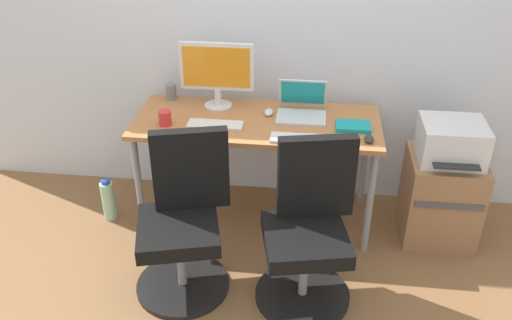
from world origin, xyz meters
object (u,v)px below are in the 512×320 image
side_cabinet (440,197)px  open_laptop (302,107)px  office_chair_left (184,222)px  coffee_mug (165,118)px  water_bottle_on_floor (108,200)px  desktop_monitor (217,71)px  office_chair_right (308,231)px  printer (452,141)px

side_cabinet → open_laptop: open_laptop is taller
office_chair_left → coffee_mug: size_ratio=10.22×
office_chair_left → water_bottle_on_floor: bearing=140.9°
water_bottle_on_floor → coffee_mug: size_ratio=3.37×
office_chair_left → coffee_mug: (-0.22, 0.54, 0.37)m
office_chair_left → water_bottle_on_floor: (-0.67, 0.55, -0.28)m
desktop_monitor → coffee_mug: (-0.27, -0.31, -0.20)m
side_cabinet → coffee_mug: coffee_mug is taller
office_chair_right → coffee_mug: (-0.92, 0.54, 0.37)m
desktop_monitor → open_laptop: 0.59m
printer → water_bottle_on_floor: size_ratio=1.29×
printer → water_bottle_on_floor: printer is taller
desktop_monitor → coffee_mug: bearing=-131.5°
open_laptop → desktop_monitor: bearing=173.0°
water_bottle_on_floor → open_laptop: bearing=10.5°
side_cabinet → water_bottle_on_floor: 2.21m
printer → desktop_monitor: desktop_monitor is taller
office_chair_right → open_laptop: 0.88m
side_cabinet → coffee_mug: bearing=-177.1°
office_chair_right → open_laptop: bearing=96.3°
office_chair_right → coffee_mug: bearing=149.3°
office_chair_right → side_cabinet: (0.83, 0.63, -0.14)m
printer → open_laptop: 0.94m
printer → open_laptop: size_ratio=1.29×
office_chair_left → side_cabinet: bearing=22.6°
water_bottle_on_floor → office_chair_right: bearing=-21.8°
side_cabinet → printer: 0.41m
office_chair_left → open_laptop: open_laptop is taller
side_cabinet → desktop_monitor: (-1.47, 0.22, 0.71)m
water_bottle_on_floor → open_laptop: size_ratio=1.00×
side_cabinet → office_chair_left: bearing=-157.4°
side_cabinet → desktop_monitor: desktop_monitor is taller
office_chair_left → coffee_mug: bearing=112.1°
water_bottle_on_floor → open_laptop: open_laptop is taller
water_bottle_on_floor → coffee_mug: 0.79m
office_chair_left → side_cabinet: (1.52, 0.63, -0.14)m
office_chair_right → printer: bearing=37.3°
side_cabinet → desktop_monitor: 1.65m
office_chair_right → desktop_monitor: desktop_monitor is taller
open_laptop → printer: bearing=-9.5°
open_laptop → coffee_mug: (-0.83, -0.24, -0.01)m
water_bottle_on_floor → open_laptop: 1.46m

